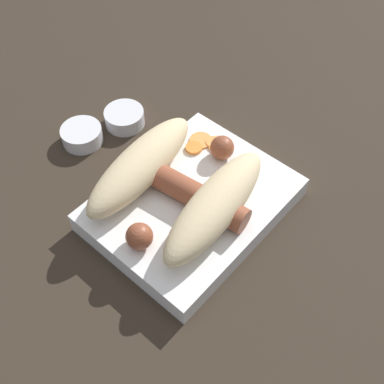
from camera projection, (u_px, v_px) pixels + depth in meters
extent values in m
plane|color=#33281E|center=(192.00, 211.00, 0.59)|extent=(3.00, 3.00, 0.00)
cube|color=white|center=(192.00, 204.00, 0.58)|extent=(0.23, 0.18, 0.03)
ellipsoid|color=beige|center=(215.00, 206.00, 0.53)|extent=(0.19, 0.07, 0.05)
ellipsoid|color=beige|center=(141.00, 165.00, 0.57)|extent=(0.19, 0.07, 0.05)
cylinder|color=brown|center=(185.00, 190.00, 0.56)|extent=(0.05, 0.16, 0.03)
sphere|color=brown|center=(222.00, 148.00, 0.60)|extent=(0.03, 0.03, 0.03)
sphere|color=brown|center=(142.00, 238.00, 0.52)|extent=(0.03, 0.03, 0.03)
cylinder|color=#F99E4C|center=(219.00, 145.00, 0.62)|extent=(0.04, 0.04, 0.00)
cylinder|color=#F99E4C|center=(201.00, 140.00, 0.63)|extent=(0.04, 0.04, 0.00)
cylinder|color=orange|center=(194.00, 148.00, 0.62)|extent=(0.03, 0.03, 0.00)
cylinder|color=#F99E4C|center=(214.00, 142.00, 0.62)|extent=(0.03, 0.03, 0.00)
cylinder|color=white|center=(124.00, 118.00, 0.68)|extent=(0.06, 0.06, 0.02)
cylinder|color=#4C662D|center=(125.00, 121.00, 0.68)|extent=(0.05, 0.05, 0.01)
cylinder|color=white|center=(82.00, 135.00, 0.66)|extent=(0.06, 0.06, 0.02)
cylinder|color=maroon|center=(83.00, 138.00, 0.66)|extent=(0.05, 0.05, 0.01)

